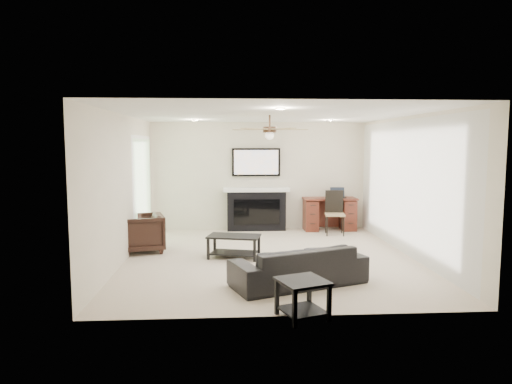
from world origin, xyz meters
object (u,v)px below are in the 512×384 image
armchair (142,233)px  coffee_table (234,247)px  desk (329,214)px  sofa (299,265)px  fireplace_unit (256,190)px

armchair → coffee_table: bearing=56.9°
desk → sofa: bearing=-108.4°
armchair → desk: 4.39m
armchair → coffee_table: 1.79m
coffee_table → fireplace_unit: size_ratio=0.47×
armchair → fireplace_unit: size_ratio=0.41×
fireplace_unit → desk: size_ratio=1.57×
fireplace_unit → desk: 1.79m
coffee_table → desk: 3.35m
sofa → fireplace_unit: 4.21m
armchair → coffee_table: armchair is taller
armchair → coffee_table: (1.70, -0.55, -0.15)m
sofa → fireplace_unit: size_ratio=1.00×
sofa → coffee_table: size_ratio=2.13×
sofa → armchair: size_ratio=2.47×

